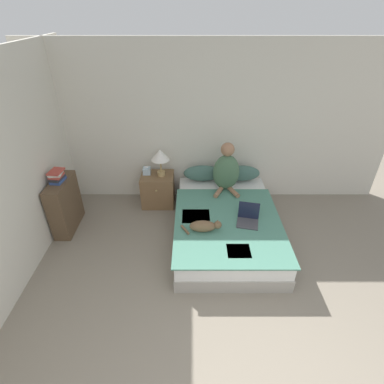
% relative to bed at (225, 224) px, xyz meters
% --- Properties ---
extents(wall_back, '(5.72, 0.05, 2.55)m').
position_rel_bed_xyz_m(wall_back, '(-0.16, 1.14, 1.08)').
color(wall_back, beige).
rests_on(wall_back, ground_plane).
extents(bed, '(1.46, 2.14, 0.40)m').
position_rel_bed_xyz_m(bed, '(0.00, 0.00, 0.00)').
color(bed, '#9E998E').
rests_on(bed, ground_plane).
extents(pillow_near, '(0.63, 0.22, 0.27)m').
position_rel_bed_xyz_m(pillow_near, '(-0.32, 0.94, 0.34)').
color(pillow_near, '#42665B').
rests_on(pillow_near, bed).
extents(pillow_far, '(0.63, 0.22, 0.27)m').
position_rel_bed_xyz_m(pillow_far, '(0.32, 0.94, 0.34)').
color(pillow_far, '#42665B').
rests_on(pillow_far, bed).
extents(person_sitting, '(0.41, 0.40, 0.79)m').
position_rel_bed_xyz_m(person_sitting, '(0.04, 0.66, 0.54)').
color(person_sitting, '#476B4C').
rests_on(person_sitting, bed).
extents(cat_tabby, '(0.53, 0.18, 0.16)m').
position_rel_bed_xyz_m(cat_tabby, '(-0.33, -0.38, 0.28)').
color(cat_tabby, brown).
rests_on(cat_tabby, bed).
extents(laptop_open, '(0.33, 0.34, 0.24)m').
position_rel_bed_xyz_m(laptop_open, '(0.27, -0.20, 0.25)').
color(laptop_open, '#424247').
rests_on(laptop_open, bed).
extents(nightstand, '(0.53, 0.47, 0.54)m').
position_rel_bed_xyz_m(nightstand, '(-1.06, 0.85, 0.07)').
color(nightstand, brown).
rests_on(nightstand, ground_plane).
extents(table_lamp, '(0.29, 0.29, 0.45)m').
position_rel_bed_xyz_m(table_lamp, '(-0.99, 0.85, 0.69)').
color(table_lamp, tan).
rests_on(table_lamp, nightstand).
extents(tissue_box, '(0.12, 0.12, 0.14)m').
position_rel_bed_xyz_m(tissue_box, '(-1.23, 0.90, 0.40)').
color(tissue_box, silver).
rests_on(tissue_box, nightstand).
extents(bookshelf, '(0.24, 0.69, 0.80)m').
position_rel_bed_xyz_m(bookshelf, '(-2.37, 0.21, 0.20)').
color(bookshelf, brown).
rests_on(bookshelf, ground_plane).
extents(book_stack_top, '(0.19, 0.24, 0.17)m').
position_rel_bed_xyz_m(book_stack_top, '(-2.37, 0.21, 0.69)').
color(book_stack_top, '#334C8E').
rests_on(book_stack_top, bookshelf).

